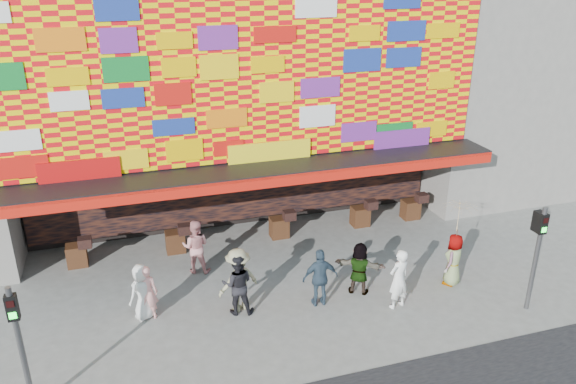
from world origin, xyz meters
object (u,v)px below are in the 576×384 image
object	(u,v)px
ped_b	(147,292)
ped_i	(196,246)
ped_e	(320,278)
ped_f	(359,268)
ped_g	(454,260)
ped_c	(237,284)
ped_h	(399,279)
signal_left	(19,337)
parasol	(459,217)
ped_d	(239,280)
ped_a	(143,292)
signal_right	(538,248)

from	to	relation	value
ped_b	ped_i	bearing A→B (deg)	-109.65
ped_e	ped_f	world-z (taller)	ped_e
ped_b	ped_g	bearing A→B (deg)	-167.44
ped_b	ped_i	size ratio (longest dim) A/B	0.91
ped_b	ped_c	world-z (taller)	ped_c
ped_g	ped_h	size ratio (longest dim) A/B	0.91
ped_c	ped_h	xyz separation A→B (m)	(4.18, -1.04, 0.00)
ped_h	ped_g	bearing A→B (deg)	-179.46
signal_left	ped_h	xyz separation A→B (m)	(9.07, 1.14, -1.00)
ped_b	ped_h	bearing A→B (deg)	-174.46
parasol	signal_left	bearing A→B (deg)	-171.16
ped_b	ped_g	distance (m)	8.60
ped_e	ped_f	size ratio (longest dim) A/B	1.09
ped_b	ped_d	world-z (taller)	ped_d
ped_h	ped_a	bearing A→B (deg)	-28.63
ped_c	ped_i	xyz separation A→B (m)	(-0.72, 2.47, -0.01)
ped_c	ped_f	distance (m)	3.47
ped_a	ped_e	xyz separation A→B (m)	(4.62, -0.82, 0.06)
ped_c	ped_h	world-z (taller)	ped_h
signal_right	parasol	xyz separation A→B (m)	(-1.25, 1.73, 0.29)
ped_g	parasol	xyz separation A→B (m)	(-0.00, 0.00, 1.36)
signal_right	ped_i	size ratio (longest dim) A/B	1.77
ped_e	ped_g	size ratio (longest dim) A/B	1.07
ped_a	ped_g	world-z (taller)	ped_g
ped_c	ped_e	world-z (taller)	ped_c
signal_right	ped_g	size ratio (longest dim) A/B	1.91
signal_left	ped_e	distance (m)	7.41
parasol	ped_c	bearing A→B (deg)	175.91
ped_h	parasol	xyz separation A→B (m)	(2.08, 0.59, 1.29)
ped_i	ped_h	bearing A→B (deg)	163.72
ped_a	ped_c	distance (m)	2.47
signal_left	ped_a	bearing A→B (deg)	47.40
signal_left	ped_i	xyz separation A→B (m)	(4.17, 4.65, -1.01)
ped_e	ped_h	xyz separation A→B (m)	(1.96, -0.73, 0.02)
ped_i	ped_g	bearing A→B (deg)	176.64
ped_b	ped_h	xyz separation A→B (m)	(6.47, -1.52, 0.09)
ped_b	ped_d	bearing A→B (deg)	-169.69
ped_a	ped_b	size ratio (longest dim) A/B	1.01
signal_left	ped_a	world-z (taller)	signal_left
ped_d	ped_i	world-z (taller)	ped_d
signal_left	ped_a	distance (m)	3.82
ped_e	parasol	bearing A→B (deg)	-179.34
signal_left	ped_h	bearing A→B (deg)	7.17
ped_f	ped_c	bearing A→B (deg)	30.20
ped_f	ped_h	xyz separation A→B (m)	(0.71, -0.97, 0.09)
ped_b	ped_g	world-z (taller)	ped_g
signal_right	ped_h	size ratio (longest dim) A/B	1.73
ped_h	parasol	world-z (taller)	parasol
ped_e	ped_h	distance (m)	2.10
ped_d	ped_e	world-z (taller)	ped_d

